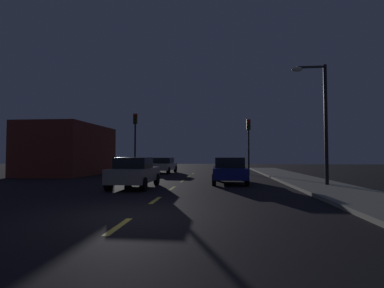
{
  "coord_description": "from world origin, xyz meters",
  "views": [
    {
      "loc": [
        2.31,
        -7.59,
        1.64
      ],
      "look_at": [
        0.11,
        15.63,
        2.58
      ],
      "focal_mm": 26.41,
      "sensor_mm": 36.0,
      "label": 1
    }
  ],
  "objects": [
    {
      "name": "street_lamp_right",
      "position": [
        7.51,
        7.41,
        3.86
      ],
      "size": [
        1.77,
        0.36,
        6.33
      ],
      "color": "black",
      "rests_on": "ground_plane"
    },
    {
      "name": "lane_stripe_second",
      "position": [
        0.0,
        2.6,
        0.0
      ],
      "size": [
        0.16,
        1.6,
        0.01
      ],
      "primitive_type": "cube",
      "color": "#EACC4C",
      "rests_on": "ground_plane"
    },
    {
      "name": "lane_stripe_sixth",
      "position": [
        0.0,
        17.8,
        0.0
      ],
      "size": [
        0.16,
        1.6,
        0.01
      ],
      "primitive_type": "cube",
      "color": "#EACC4C",
      "rests_on": "ground_plane"
    },
    {
      "name": "traffic_signal_right",
      "position": [
        4.83,
        16.47,
        3.3
      ],
      "size": [
        0.32,
        0.38,
        4.69
      ],
      "color": "black",
      "rests_on": "ground_plane"
    },
    {
      "name": "lane_stripe_fourth",
      "position": [
        0.0,
        10.2,
        0.0
      ],
      "size": [
        0.16,
        1.6,
        0.01
      ],
      "primitive_type": "cube",
      "color": "#EACC4C",
      "rests_on": "ground_plane"
    },
    {
      "name": "ground_plane",
      "position": [
        0.0,
        7.0,
        0.0
      ],
      "size": [
        80.0,
        80.0,
        0.0
      ],
      "primitive_type": "plane",
      "color": "black"
    },
    {
      "name": "car_stopped_ahead",
      "position": [
        2.94,
        9.35,
        0.77
      ],
      "size": [
        1.98,
        4.37,
        1.52
      ],
      "color": "navy",
      "rests_on": "ground_plane"
    },
    {
      "name": "sidewalk_curb_right",
      "position": [
        7.5,
        7.0,
        0.07
      ],
      "size": [
        3.0,
        40.0,
        0.15
      ],
      "primitive_type": "cube",
      "color": "gray",
      "rests_on": "ground_plane"
    },
    {
      "name": "lane_stripe_fifth",
      "position": [
        0.0,
        14.0,
        0.0
      ],
      "size": [
        0.16,
        1.6,
        0.01
      ],
      "primitive_type": "cube",
      "color": "#EACC4C",
      "rests_on": "ground_plane"
    },
    {
      "name": "car_adjacent_lane",
      "position": [
        -1.95,
        6.4,
        0.78
      ],
      "size": [
        1.88,
        3.84,
        1.53
      ],
      "color": "gray",
      "rests_on": "ground_plane"
    },
    {
      "name": "car_oncoming_far",
      "position": [
        -2.87,
        18.39,
        0.73
      ],
      "size": [
        2.2,
        4.07,
        1.43
      ],
      "color": "beige",
      "rests_on": "ground_plane"
    },
    {
      "name": "traffic_signal_left",
      "position": [
        -4.98,
        16.47,
        3.69
      ],
      "size": [
        0.32,
        0.38,
        5.3
      ],
      "color": "black",
      "rests_on": "ground_plane"
    },
    {
      "name": "lane_stripe_third",
      "position": [
        0.0,
        6.4,
        0.0
      ],
      "size": [
        0.16,
        1.6,
        0.01
      ],
      "primitive_type": "cube",
      "color": "#EACC4C",
      "rests_on": "ground_plane"
    },
    {
      "name": "storefront_left",
      "position": [
        -10.54,
        15.68,
        2.12
      ],
      "size": [
        5.07,
        8.35,
        4.25
      ],
      "primitive_type": "cube",
      "color": "maroon",
      "rests_on": "ground_plane"
    },
    {
      "name": "lane_stripe_nearest",
      "position": [
        0.0,
        -1.2,
        0.0
      ],
      "size": [
        0.16,
        1.6,
        0.01
      ],
      "primitive_type": "cube",
      "color": "#EACC4C",
      "rests_on": "ground_plane"
    }
  ]
}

